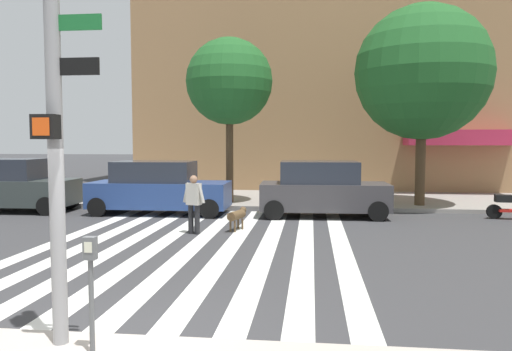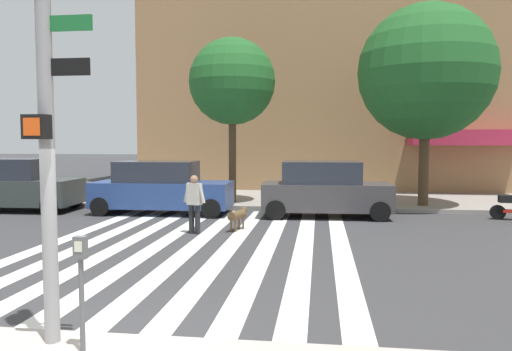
% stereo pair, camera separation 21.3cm
% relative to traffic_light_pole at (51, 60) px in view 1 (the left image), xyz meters
% --- Properties ---
extents(ground_plane, '(160.00, 160.00, 0.00)m').
position_rel_traffic_light_pole_xyz_m(ground_plane, '(0.56, 6.50, -3.52)').
color(ground_plane, '#353538').
extents(sidewalk_far, '(80.00, 6.00, 0.15)m').
position_rel_traffic_light_pole_xyz_m(sidewalk_far, '(0.56, 15.60, -3.45)').
color(sidewalk_far, gray).
rests_on(sidewalk_far, ground_plane).
extents(crosswalk_stripes, '(7.65, 11.60, 0.01)m').
position_rel_traffic_light_pole_xyz_m(crosswalk_stripes, '(0.13, 6.50, -3.52)').
color(crosswalk_stripes, silver).
rests_on(crosswalk_stripes, ground_plane).
extents(traffic_light_pole, '(0.74, 0.46, 5.80)m').
position_rel_traffic_light_pole_xyz_m(traffic_light_pole, '(0.00, 0.00, 0.00)').
color(traffic_light_pole, gray).
rests_on(traffic_light_pole, sidewalk_near).
extents(parking_meter_curbside, '(0.14, 0.11, 1.36)m').
position_rel_traffic_light_pole_xyz_m(parking_meter_curbside, '(0.51, -0.20, -2.49)').
color(parking_meter_curbside, '#515456').
rests_on(parking_meter_curbside, sidewalk_near).
extents(parked_car_near_curb, '(4.77, 2.13, 1.94)m').
position_rel_traffic_light_pole_xyz_m(parked_car_near_curb, '(-8.12, 11.34, -2.58)').
color(parked_car_near_curb, '#303837').
rests_on(parked_car_near_curb, ground_plane).
extents(parked_car_behind_first, '(4.89, 1.93, 1.87)m').
position_rel_traffic_light_pole_xyz_m(parked_car_behind_first, '(-2.41, 11.34, -2.61)').
color(parked_car_behind_first, navy).
rests_on(parked_car_behind_first, ground_plane).
extents(parked_car_third_in_line, '(4.38, 2.01, 1.90)m').
position_rel_traffic_light_pole_xyz_m(parked_car_third_in_line, '(3.38, 11.34, -2.59)').
color(parked_car_third_in_line, '#3A383B').
rests_on(parked_car_third_in_line, ground_plane).
extents(street_tree_nearest, '(3.41, 3.41, 6.48)m').
position_rel_traffic_light_pole_xyz_m(street_tree_nearest, '(-0.25, 13.72, 1.38)').
color(street_tree_nearest, '#4C3823').
rests_on(street_tree_nearest, sidewalk_far).
extents(street_tree_middle, '(5.04, 5.04, 7.52)m').
position_rel_traffic_light_pole_xyz_m(street_tree_middle, '(7.10, 13.68, 1.62)').
color(street_tree_middle, '#4C3823').
rests_on(street_tree_middle, sidewalk_far).
extents(pedestrian_dog_walker, '(0.70, 0.34, 1.64)m').
position_rel_traffic_light_pole_xyz_m(pedestrian_dog_walker, '(-0.26, 7.80, -2.59)').
color(pedestrian_dog_walker, black).
rests_on(pedestrian_dog_walker, ground_plane).
extents(dog_on_leash, '(0.49, 1.09, 0.65)m').
position_rel_traffic_light_pole_xyz_m(dog_on_leash, '(0.87, 8.46, -3.08)').
color(dog_on_leash, brown).
rests_on(dog_on_leash, ground_plane).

